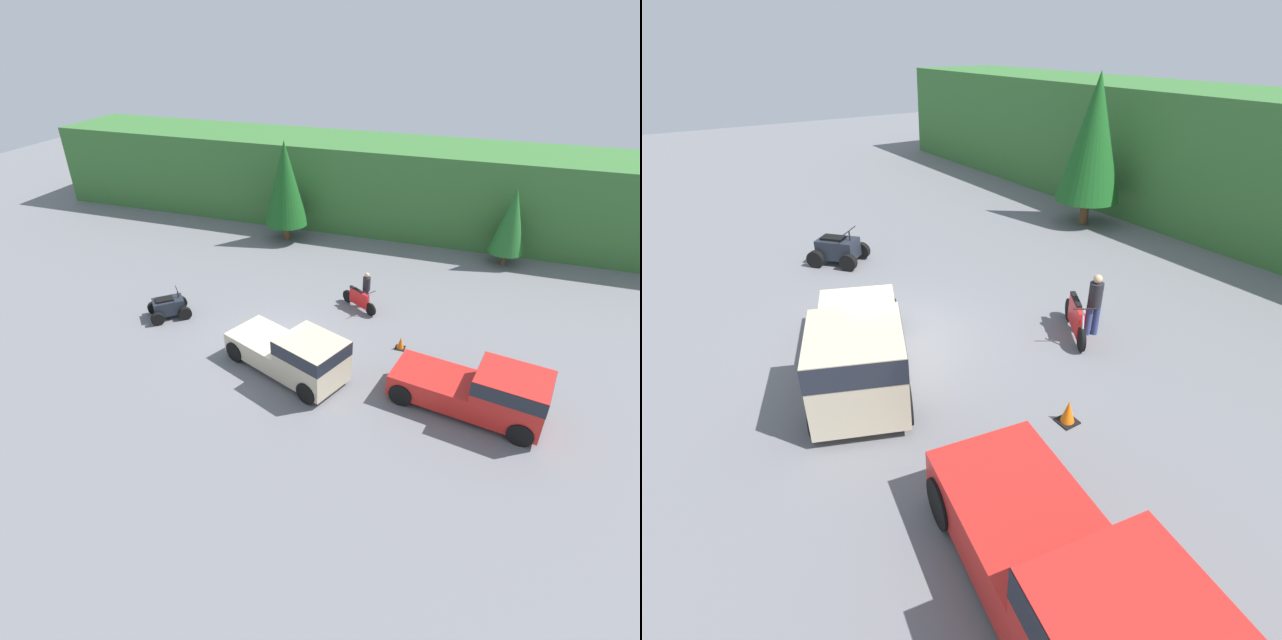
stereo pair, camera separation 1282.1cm
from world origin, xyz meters
TOP-DOWN VIEW (x-y plane):
  - ground_plane at (0.00, 0.00)m, footprint 80.00×80.00m
  - hillside_backdrop at (0.00, 16.00)m, footprint 44.00×6.00m
  - tree_left at (-3.94, 11.19)m, footprint 2.66×2.66m
  - tree_mid_left at (9.02, 11.80)m, footprint 1.93×1.93m
  - pickup_truck_red at (8.66, -1.41)m, footprint 5.57×2.89m
  - pickup_truck_second at (1.65, -1.52)m, footprint 5.47×3.75m
  - dirt_bike at (2.61, 4.31)m, footprint 1.96×1.32m
  - quad_atv at (-5.62, 0.71)m, footprint 2.27×2.24m
  - rider_person at (2.85, 4.70)m, footprint 0.50×0.50m
  - traffic_cone at (5.17, 1.65)m, footprint 0.42×0.42m

SIDE VIEW (x-z plane):
  - ground_plane at x=0.00m, z-range 0.00..0.00m
  - traffic_cone at x=5.17m, z-range -0.02..0.53m
  - dirt_bike at x=2.61m, z-range -0.11..1.10m
  - quad_atv at x=-5.62m, z-range -0.13..1.13m
  - rider_person at x=2.85m, z-range 0.08..1.85m
  - pickup_truck_second at x=1.65m, z-range 0.05..2.02m
  - pickup_truck_red at x=8.66m, z-range 0.05..2.02m
  - tree_mid_left at x=9.02m, z-range 0.39..4.78m
  - hillside_backdrop at x=0.00m, z-range 0.00..5.29m
  - tree_left at x=-3.94m, z-range 0.53..6.57m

